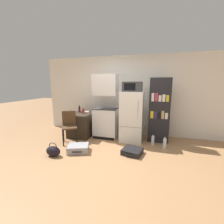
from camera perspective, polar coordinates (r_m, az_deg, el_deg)
name	(u,v)px	position (r m, az deg, el deg)	size (l,w,h in m)	color
ground_plane	(112,159)	(3.54, -0.08, -17.62)	(24.00, 24.00, 0.00)	#A3754C
wall_back	(134,96)	(5.05, 8.52, 6.16)	(6.40, 0.10, 2.57)	white
side_table	(81,125)	(4.96, -11.68, -4.80)	(0.69, 0.74, 0.74)	#2D2319
kitchen_hutch	(106,109)	(4.65, -2.44, 0.98)	(0.74, 0.50, 1.96)	white
refrigerator	(132,117)	(4.43, 7.54, -1.74)	(0.64, 0.64, 1.46)	white
microwave	(132,87)	(4.32, 7.82, 9.56)	(0.54, 0.40, 0.28)	#333333
bookshelf	(159,111)	(4.50, 17.53, 0.55)	(0.57, 0.32, 1.84)	black
bottle_wine_dark	(79,109)	(5.12, -12.29, 1.07)	(0.07, 0.07, 0.24)	black
bottle_ketchup_red	(83,111)	(4.93, -10.88, 0.43)	(0.06, 0.06, 0.18)	#AD1914
bottle_clear_short	(71,112)	(4.82, -15.37, -0.15)	(0.09, 0.09, 0.15)	silver
bowl	(87,112)	(5.02, -9.55, 0.03)	(0.15, 0.15, 0.04)	silver
chair	(69,124)	(4.49, -15.94, -4.36)	(0.55, 0.55, 0.91)	black
suitcase_large_flat	(132,151)	(3.79, 7.73, -14.59)	(0.52, 0.52, 0.13)	black
suitcase_small_flat	(78,148)	(3.95, -12.74, -13.35)	(0.60, 0.54, 0.17)	#99999E
handbag	(53,151)	(3.88, -21.48, -13.67)	(0.36, 0.20, 0.33)	black
water_bottle_front	(153,140)	(4.38, 15.29, -10.32)	(0.08, 0.08, 0.32)	silver
water_bottle_middle	(165,143)	(4.24, 19.42, -11.15)	(0.09, 0.09, 0.34)	silver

